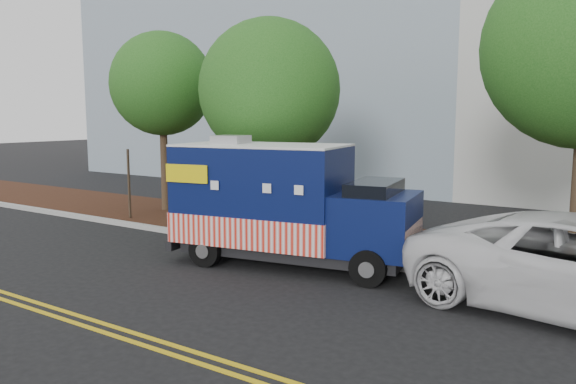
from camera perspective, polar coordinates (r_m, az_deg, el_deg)
The scene contains 9 objects.
ground at distance 13.99m, azimuth -6.92°, elevation -6.68°, with size 120.00×120.00×0.00m, color black.
curb at distance 15.03m, azimuth -3.44°, elevation -5.32°, with size 120.00×0.18×0.15m, color #9E9E99.
mulch_strip at distance 16.72m, azimuth 0.90°, elevation -3.96°, with size 120.00×4.00×0.15m, color black.
centerline_near at distance 11.14m, azimuth -22.22°, elevation -11.00°, with size 120.00×0.10×0.01m, color gold.
centerline_far at distance 11.01m, azimuth -23.31°, elevation -11.28°, with size 120.00×0.10×0.01m, color gold.
tree_a at distance 20.18m, azimuth -12.68°, elevation 10.63°, with size 3.56×3.56×6.34m.
tree_b at distance 16.77m, azimuth -1.89°, elevation 10.32°, with size 4.16×4.16×6.31m.
sign_post at distance 18.97m, azimuth -15.85°, elevation 0.59°, with size 0.06×0.06×2.40m, color #473828.
food_truck at distance 13.12m, azimuth -0.63°, elevation -1.51°, with size 5.98×3.05×3.01m.
Camera 1 is at (8.83, -10.28, 3.49)m, focal length 35.00 mm.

